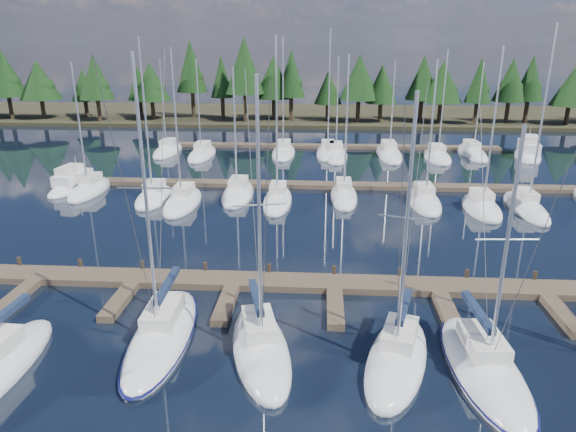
# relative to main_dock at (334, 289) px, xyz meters

# --- Properties ---
(ground) EXTENTS (260.00, 260.00, 0.00)m
(ground) POSITION_rel_main_dock_xyz_m (0.00, 12.64, -0.20)
(ground) COLOR black
(ground) RESTS_ON ground
(far_shore) EXTENTS (220.00, 30.00, 0.60)m
(far_shore) POSITION_rel_main_dock_xyz_m (0.00, 72.64, 0.10)
(far_shore) COLOR #2D2A19
(far_shore) RESTS_ON ground
(main_dock) EXTENTS (44.00, 6.13, 0.90)m
(main_dock) POSITION_rel_main_dock_xyz_m (0.00, 0.00, 0.00)
(main_dock) COLOR brown
(main_dock) RESTS_ON ground
(back_docks) EXTENTS (50.00, 21.80, 0.40)m
(back_docks) POSITION_rel_main_dock_xyz_m (0.00, 32.23, -0.00)
(back_docks) COLOR brown
(back_docks) RESTS_ON ground
(front_sailboat_1) EXTENTS (3.10, 9.65, 14.37)m
(front_sailboat_1) POSITION_rel_main_dock_xyz_m (-8.54, -5.70, 0.08)
(front_sailboat_1) COLOR silver
(front_sailboat_1) RESTS_ON ground
(front_sailboat_2) EXTENTS (4.47, 8.44, 13.57)m
(front_sailboat_2) POSITION_rel_main_dock_xyz_m (-3.59, -6.47, 0.09)
(front_sailboat_2) COLOR silver
(front_sailboat_2) RESTS_ON ground
(front_sailboat_3) EXTENTS (4.60, 8.09, 13.02)m
(front_sailboat_3) POSITION_rel_main_dock_xyz_m (2.70, -6.88, 0.09)
(front_sailboat_3) COLOR silver
(front_sailboat_3) RESTS_ON ground
(front_sailboat_4) EXTENTS (3.52, 9.10, 11.86)m
(front_sailboat_4) POSITION_rel_main_dock_xyz_m (6.43, -7.32, 0.07)
(front_sailboat_4) COLOR silver
(front_sailboat_4) RESTS_ON ground
(back_sailboat_rows) EXTENTS (49.86, 32.39, 16.12)m
(back_sailboat_rows) POSITION_rel_main_dock_xyz_m (0.08, 27.72, 0.06)
(back_sailboat_rows) COLOR silver
(back_sailboat_rows) RESTS_ON ground
(motor_yacht_left) EXTENTS (3.57, 8.05, 3.87)m
(motor_yacht_left) POSITION_rel_main_dock_xyz_m (-25.38, 20.48, 0.23)
(motor_yacht_left) COLOR silver
(motor_yacht_left) RESTS_ON ground
(motor_yacht_right) EXTENTS (5.20, 9.58, 4.56)m
(motor_yacht_right) POSITION_rel_main_dock_xyz_m (25.03, 38.24, 0.30)
(motor_yacht_right) COLOR silver
(motor_yacht_right) RESTS_ON ground
(tree_line) EXTENTS (186.48, 11.28, 13.96)m
(tree_line) POSITION_rel_main_dock_xyz_m (-3.43, 62.79, 7.38)
(tree_line) COLOR black
(tree_line) RESTS_ON far_shore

